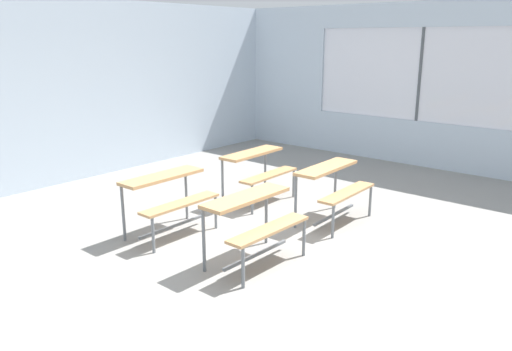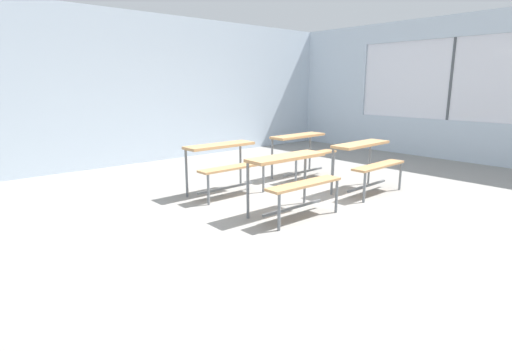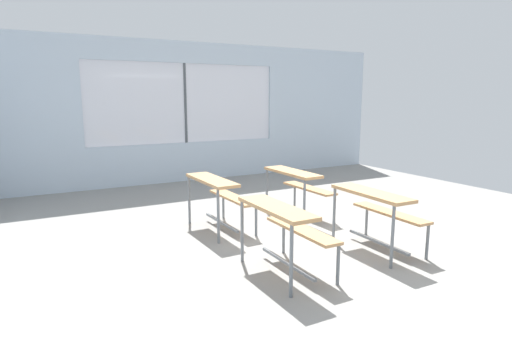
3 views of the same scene
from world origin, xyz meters
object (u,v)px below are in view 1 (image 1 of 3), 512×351
desk_bench_r0c0 (254,214)px  desk_bench_r1c1 (258,165)px  desk_bench_r0c1 (333,181)px  desk_bench_r1c0 (169,190)px

desk_bench_r0c0 → desk_bench_r1c1: 2.12m
desk_bench_r0c0 → desk_bench_r0c1: (1.63, 0.03, 0.00)m
desk_bench_r0c1 → desk_bench_r1c1: 1.30m
desk_bench_r1c0 → desk_bench_r1c1: same height
desk_bench_r1c0 → desk_bench_r1c1: size_ratio=0.99×
desk_bench_r1c1 → desk_bench_r0c1: bearing=-92.1°
desk_bench_r0c1 → desk_bench_r1c0: bearing=140.6°
desk_bench_r0c0 → desk_bench_r0c1: bearing=2.1°
desk_bench_r1c0 → desk_bench_r0c1: bearing=-37.7°
desk_bench_r1c0 → desk_bench_r0c0: bearing=-88.1°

